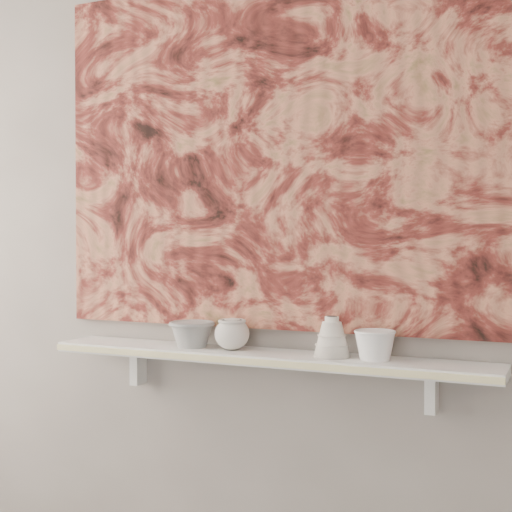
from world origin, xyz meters
The scene contains 11 objects.
wall_back centered at (0.00, 1.60, 1.35)m, with size 3.60×3.60×0.00m, color slate.
shelf centered at (0.00, 1.51, 0.92)m, with size 1.40×0.18×0.03m, color silver.
shelf_stripe centered at (0.00, 1.41, 0.92)m, with size 1.40×0.01×0.02m, color beige.
bracket_left centered at (-0.49, 1.57, 0.84)m, with size 0.03×0.06×0.12m, color silver.
bracket_right centered at (0.49, 1.57, 0.84)m, with size 0.03×0.06×0.12m, color silver.
painting centered at (0.00, 1.59, 1.54)m, with size 1.50×0.03×1.10m, color maroon.
house_motif centered at (0.45, 1.57, 1.23)m, with size 0.09×0.00×0.08m, color black.
bowl_grey centered at (-0.25, 1.51, 0.97)m, with size 0.15×0.15×0.08m, color gray, non-canonical shape.
cup_cream centered at (-0.10, 1.51, 0.98)m, with size 0.11×0.11×0.10m, color beige, non-canonical shape.
bell_vessel centered at (0.22, 1.51, 0.99)m, with size 0.11×0.11×0.12m, color white, non-canonical shape.
bowl_white centered at (0.34, 1.51, 0.97)m, with size 0.12×0.12×0.09m, color white, non-canonical shape.
Camera 1 is at (0.86, -0.45, 1.27)m, focal length 50.00 mm.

